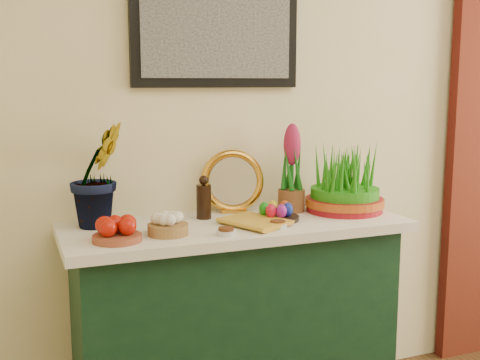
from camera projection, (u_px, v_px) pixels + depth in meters
The scene contains 13 objects.
sideboard at pixel (236, 329), 2.53m from camera, with size 1.30×0.45×0.85m, color #14381F.
tablecloth at pixel (236, 226), 2.46m from camera, with size 1.40×0.55×0.04m, color white.
hyacinth_green at pixel (97, 158), 2.34m from camera, with size 0.27×0.23×0.55m, color #186F1A.
apple_bowl at pixel (117, 231), 2.14m from camera, with size 0.22×0.22×0.09m.
garlic_basket at pixel (168, 225), 2.24m from camera, with size 0.16×0.16×0.09m.
vinegar_cruet at pixel (204, 200), 2.50m from camera, with size 0.06×0.06×0.18m.
mirror at pixel (233, 182), 2.62m from camera, with size 0.28×0.14×0.28m.
book at pixel (238, 225), 2.32m from camera, with size 0.17×0.25×0.03m, color gold.
spice_dish_left at pixel (226, 232), 2.24m from camera, with size 0.07×0.07×0.03m.
spice_dish_right at pixel (278, 225), 2.35m from camera, with size 0.07×0.07×0.03m.
egg_plate at pixel (277, 213), 2.47m from camera, with size 0.20×0.20×0.08m.
hyacinth_pink at pixel (292, 172), 2.63m from camera, with size 0.12×0.12×0.39m.
wheatgrass_sabzeh at pixel (345, 183), 2.63m from camera, with size 0.34×0.34×0.28m.
Camera 1 is at (-1.29, -0.23, 1.45)m, focal length 45.00 mm.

